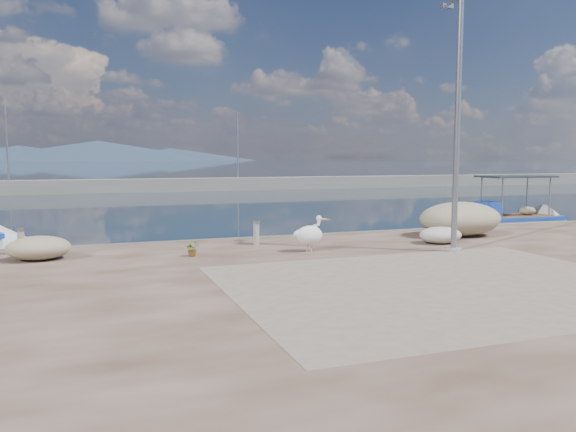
# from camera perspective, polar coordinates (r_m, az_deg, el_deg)

# --- Properties ---
(ground) EXTENTS (1400.00, 1400.00, 0.00)m
(ground) POSITION_cam_1_polar(r_m,az_deg,el_deg) (14.40, 5.21, -6.63)
(ground) COLOR #162635
(ground) RESTS_ON ground
(quay) EXTENTS (44.00, 22.00, 0.50)m
(quay) POSITION_cam_1_polar(r_m,az_deg,el_deg) (9.45, 21.26, -12.21)
(quay) COLOR #46301E
(quay) RESTS_ON ground
(quay_patch) EXTENTS (9.00, 7.00, 0.01)m
(quay_patch) POSITION_cam_1_polar(r_m,az_deg,el_deg) (12.25, 15.55, -6.65)
(quay_patch) COLOR gray
(quay_patch) RESTS_ON quay
(breakwater) EXTENTS (120.00, 2.20, 7.50)m
(breakwater) POSITION_cam_1_polar(r_m,az_deg,el_deg) (53.11, -13.49, 3.06)
(breakwater) COLOR gray
(breakwater) RESTS_ON ground
(mountains) EXTENTS (370.00, 280.00, 22.00)m
(mountains) POSITION_cam_1_polar(r_m,az_deg,el_deg) (662.82, -19.20, 6.17)
(mountains) COLOR #28384C
(mountains) RESTS_ON ground
(boat_right) EXTENTS (5.74, 2.08, 2.73)m
(boat_right) POSITION_cam_1_polar(r_m,az_deg,el_deg) (26.99, 21.88, -0.69)
(boat_right) COLOR white
(boat_right) RESTS_ON ground
(pelican) EXTENTS (1.06, 0.59, 1.02)m
(pelican) POSITION_cam_1_polar(r_m,az_deg,el_deg) (15.75, 2.22, -1.91)
(pelican) COLOR tan
(pelican) RESTS_ON quay
(lamp_post) EXTENTS (0.44, 0.96, 7.00)m
(lamp_post) POSITION_cam_1_polar(r_m,az_deg,el_deg) (16.31, 16.74, 8.05)
(lamp_post) COLOR gray
(lamp_post) RESTS_ON quay
(bollard_near) EXTENTS (0.24, 0.24, 0.74)m
(bollard_near) POSITION_cam_1_polar(r_m,az_deg,el_deg) (17.01, -3.24, -1.60)
(bollard_near) COLOR gray
(bollard_near) RESTS_ON quay
(bollard_far) EXTENTS (0.24, 0.24, 0.74)m
(bollard_far) POSITION_cam_1_polar(r_m,az_deg,el_deg) (16.89, -25.50, -2.22)
(bollard_far) COLOR gray
(bollard_far) RESTS_ON quay
(potted_plant) EXTENTS (0.47, 0.45, 0.41)m
(potted_plant) POSITION_cam_1_polar(r_m,az_deg,el_deg) (15.24, -9.69, -3.29)
(potted_plant) COLOR #33722D
(potted_plant) RESTS_ON quay
(net_pile_b) EXTENTS (1.59, 1.23, 0.62)m
(net_pile_b) POSITION_cam_1_polar(r_m,az_deg,el_deg) (15.88, -24.00, -2.98)
(net_pile_b) COLOR #C5BB92
(net_pile_b) RESTS_ON quay
(net_pile_d) EXTENTS (1.37, 1.03, 0.51)m
(net_pile_d) POSITION_cam_1_polar(r_m,az_deg,el_deg) (17.91, 15.23, -1.88)
(net_pile_d) COLOR silver
(net_pile_d) RESTS_ON quay
(net_pile_c) EXTENTS (2.93, 2.09, 1.15)m
(net_pile_c) POSITION_cam_1_polar(r_m,az_deg,el_deg) (19.79, 17.09, -0.28)
(net_pile_c) COLOR #C5BB92
(net_pile_c) RESTS_ON quay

